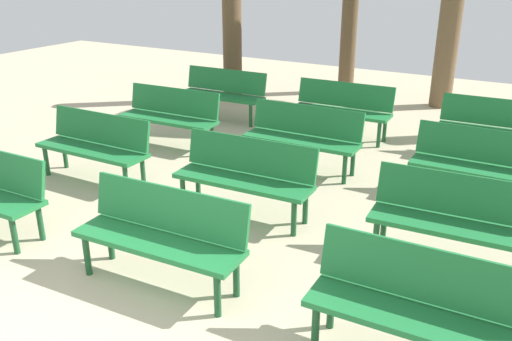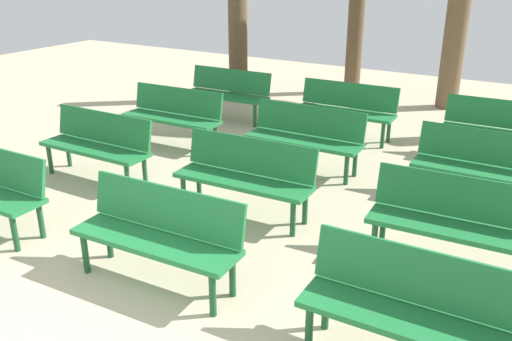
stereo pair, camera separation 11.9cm
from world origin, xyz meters
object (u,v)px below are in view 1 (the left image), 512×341
Objects in this scene: bench_r3_c1 at (342,107)px; tree_2 at (232,21)px; bench_r0_c1 at (162,232)px; bench_r2_c0 at (170,113)px; bench_r1_c2 at (459,217)px; bench_r3_c0 at (223,91)px; bench_r1_c0 at (95,143)px; bench_r2_c2 at (482,162)px; bench_r2_c1 at (303,134)px; bench_r1_c1 at (246,173)px; tree_0 at (350,18)px; bench_r0_c2 at (423,304)px; bench_r3_c2 at (497,126)px.

tree_2 is (-2.84, 1.23, 1.06)m from bench_r3_c1.
bench_r2_c0 is (-2.33, 3.10, 0.00)m from bench_r0_c1.
bench_r1_c2 is 5.61m from bench_r3_c0.
bench_r2_c2 is at bearing 20.84° from bench_r1_c0.
bench_r2_c2 is at bearing 0.54° from bench_r2_c1.
bench_r2_c0 is (-4.56, 1.50, 0.00)m from bench_r1_c2.
bench_r2_c1 and bench_r3_c1 have the same top height.
bench_r1_c0 and bench_r3_c0 have the same top height.
bench_r0_c1 and bench_r1_c2 have the same top height.
bench_r3_c0 is at bearing 161.54° from bench_r2_c2.
bench_r0_c1 is 6.81m from tree_2.
tree_0 reaches higher than bench_r1_c1.
tree_2 is (-5.28, 5.97, 1.06)m from bench_r0_c2.
bench_r1_c0 is 0.99× the size of bench_r1_c1.
bench_r2_c0 is 4.94m from tree_0.
bench_r3_c2 is at bearing -40.91° from tree_0.
bench_r3_c1 is (-2.44, 4.74, 0.00)m from bench_r0_c2.
bench_r0_c1 is 0.52× the size of tree_0.
bench_r3_c1 is (-2.39, 3.19, 0.00)m from bench_r1_c2.
bench_r2_c0 is 1.01× the size of bench_r2_c2.
bench_r2_c2 and bench_r3_c1 have the same top height.
bench_r3_c1 is at bearing -23.44° from tree_2.
tree_2 is at bearing -134.85° from tree_0.
bench_r2_c1 is at bearing -145.04° from bench_r3_c2.
bench_r1_c2 is (2.23, 1.60, 0.00)m from bench_r0_c1.
bench_r2_c1 is 1.00× the size of bench_r3_c1.
bench_r1_c2 is 3.99m from bench_r3_c1.
bench_r3_c0 is 0.52× the size of tree_0.
bench_r2_c1 is at bearing -89.23° from bench_r3_c1.
bench_r1_c1 is 6.44m from tree_0.
bench_r1_c0 and bench_r2_c1 have the same top height.
bench_r0_c1 is 2.27m from bench_r0_c2.
bench_r2_c1 is 0.51× the size of tree_2.
tree_2 reaches higher than bench_r1_c1.
bench_r3_c1 is at bearing 91.09° from bench_r2_c1.
tree_0 is at bearing 96.26° from bench_r0_c1.
bench_r1_c0 is 6.49m from tree_0.
bench_r3_c2 is 5.39m from tree_2.
bench_r2_c1 is 1.00× the size of bench_r3_c0.
bench_r0_c1 is 3.17m from bench_r2_c1.
tree_2 reaches higher than bench_r3_c0.
tree_0 is at bearing 98.10° from bench_r1_c1.
bench_r2_c2 is 0.99× the size of bench_r3_c2.
bench_r1_c1 is at bearing -54.70° from bench_r3_c0.
tree_0 is (-3.46, 6.20, 1.05)m from bench_r1_c2.
bench_r0_c2 is 1.00× the size of bench_r3_c0.
bench_r0_c2 is 1.00× the size of bench_r2_c1.
bench_r3_c1 is at bearing 56.69° from bench_r1_c0.
bench_r2_c1 is at bearing -76.28° from tree_0.
bench_r2_c0 is 1.64m from bench_r3_c0.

